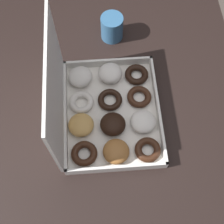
# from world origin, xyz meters

# --- Properties ---
(ground_plane) EXTENTS (8.00, 8.00, 0.00)m
(ground_plane) POSITION_xyz_m (0.00, 0.00, 0.00)
(ground_plane) COLOR #564C44
(dining_table) EXTENTS (1.00, 0.93, 0.75)m
(dining_table) POSITION_xyz_m (0.00, 0.00, 0.64)
(dining_table) COLOR black
(dining_table) RESTS_ON ground_plane
(donut_box) EXTENTS (0.37, 0.30, 0.31)m
(donut_box) POSITION_xyz_m (-0.06, 0.01, 0.80)
(donut_box) COLOR silver
(donut_box) RESTS_ON dining_table
(coffee_mug) EXTENTS (0.08, 0.08, 0.09)m
(coffee_mug) POSITION_xyz_m (0.25, -0.04, 0.80)
(coffee_mug) COLOR teal
(coffee_mug) RESTS_ON dining_table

